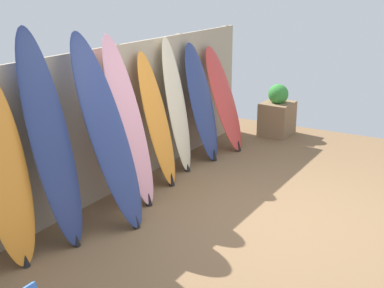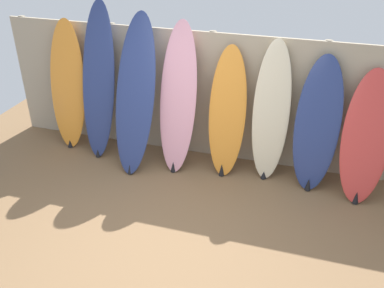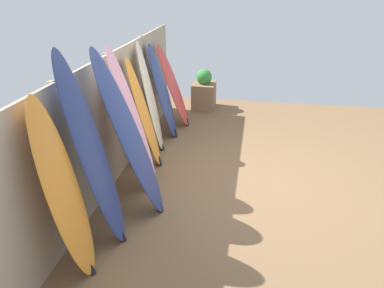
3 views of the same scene
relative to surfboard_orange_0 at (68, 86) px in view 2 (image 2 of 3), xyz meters
name	(u,v)px [view 2 (image 2 of 3)]	position (x,y,z in m)	size (l,w,h in m)	color
ground	(163,242)	(2.06, -1.72, -0.93)	(7.68, 7.68, 0.00)	brown
fence_back	(211,97)	(2.06, 0.29, -0.03)	(6.08, 0.11, 1.80)	tan
surfboard_orange_0	(68,86)	(0.00, 0.00, 0.00)	(0.56, 0.41, 1.87)	orange
surfboard_navy_1	(98,82)	(0.54, -0.05, 0.14)	(0.50, 0.58, 2.15)	navy
surfboard_navy_2	(135,96)	(1.17, -0.24, 0.09)	(0.55, 0.80, 2.06)	navy
surfboard_pink_3	(178,100)	(1.72, -0.10, 0.05)	(0.51, 0.61, 1.98)	pink
surfboard_orange_4	(227,114)	(2.37, -0.05, -0.09)	(0.53, 0.54, 1.71)	orange
surfboard_cream_5	(271,113)	(2.93, 0.01, -0.02)	(0.50, 0.43, 1.82)	beige
surfboard_navy_6	(317,125)	(3.52, -0.05, -0.09)	(0.56, 0.52, 1.69)	navy
surfboard_red_7	(366,138)	(4.10, -0.11, -0.14)	(0.58, 0.64, 1.58)	#D13D38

